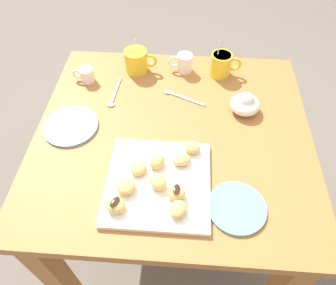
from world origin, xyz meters
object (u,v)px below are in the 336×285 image
object	(u,v)px
saucer_sky_left	(70,127)
beignet_2	(192,148)
beignet_4	(182,160)
beignet_5	(116,205)
beignet_6	(158,182)
beignet_7	(157,162)
beignet_3	(178,209)
dining_table	(173,156)
beignet_8	(138,168)
chocolate_sauce_pitcher	(87,74)
coffee_mug_yellow_right	(222,64)
beignet_0	(126,186)
pastry_plate_square	(158,183)
saucer_sky_right	(237,208)
cream_pitcher_white	(184,62)
beignet_1	(176,193)
coffee_mug_yellow_left	(137,60)
ice_cream_bowl	(245,104)

from	to	relation	value
saucer_sky_left	beignet_2	distance (m)	0.42
beignet_4	beignet_5	distance (m)	0.24
beignet_2	beignet_6	bearing A→B (deg)	-124.97
beignet_4	beignet_7	world-z (taller)	beignet_7
beignet_3	beignet_7	world-z (taller)	beignet_7
dining_table	beignet_8	xyz separation A→B (m)	(-0.09, -0.17, 0.16)
beignet_7	beignet_2	bearing A→B (deg)	31.42
chocolate_sauce_pitcher	beignet_3	size ratio (longest dim) A/B	1.68
coffee_mug_yellow_right	beignet_0	bearing A→B (deg)	-117.03
beignet_6	chocolate_sauce_pitcher	bearing A→B (deg)	124.34
beignet_5	coffee_mug_yellow_right	bearing A→B (deg)	63.86
pastry_plate_square	saucer_sky_right	distance (m)	0.23
cream_pitcher_white	beignet_7	bearing A→B (deg)	-97.37
beignet_1	beignet_3	world-z (taller)	beignet_1
coffee_mug_yellow_left	beignet_0	size ratio (longest dim) A/B	2.43
pastry_plate_square	beignet_7	bearing A→B (deg)	98.13
dining_table	coffee_mug_yellow_right	distance (m)	0.40
beignet_3	beignet_1	bearing A→B (deg)	98.62
beignet_3	pastry_plate_square	bearing A→B (deg)	123.78
cream_pitcher_white	beignet_1	world-z (taller)	cream_pitcher_white
beignet_1	beignet_5	world-z (taller)	beignet_1
ice_cream_bowl	saucer_sky_right	bearing A→B (deg)	-97.32
coffee_mug_yellow_left	beignet_5	bearing A→B (deg)	-87.66
saucer_sky_right	beignet_0	bearing A→B (deg)	174.59
pastry_plate_square	beignet_2	distance (m)	0.15
saucer_sky_right	ice_cream_bowl	bearing A→B (deg)	82.68
beignet_8	beignet_0	bearing A→B (deg)	-111.50
coffee_mug_yellow_left	chocolate_sauce_pitcher	world-z (taller)	coffee_mug_yellow_left
pastry_plate_square	saucer_sky_right	world-z (taller)	pastry_plate_square
pastry_plate_square	coffee_mug_yellow_left	bearing A→B (deg)	104.03
saucer_sky_right	beignet_2	world-z (taller)	beignet_2
pastry_plate_square	beignet_5	size ratio (longest dim) A/B	5.49
dining_table	beignet_6	size ratio (longest dim) A/B	16.45
chocolate_sauce_pitcher	beignet_5	world-z (taller)	chocolate_sauce_pitcher
pastry_plate_square	beignet_6	world-z (taller)	beignet_6
beignet_6	beignet_4	bearing A→B (deg)	53.46
beignet_2	beignet_6	distance (m)	0.16
ice_cream_bowl	chocolate_sauce_pitcher	xyz separation A→B (m)	(-0.59, 0.12, -0.00)
beignet_1	beignet_6	size ratio (longest dim) A/B	0.94
pastry_plate_square	beignet_1	size ratio (longest dim) A/B	5.71
coffee_mug_yellow_right	ice_cream_bowl	world-z (taller)	coffee_mug_yellow_right
cream_pitcher_white	beignet_2	distance (m)	0.42
pastry_plate_square	beignet_7	size ratio (longest dim) A/B	5.73
pastry_plate_square	saucer_sky_left	xyz separation A→B (m)	(-0.32, 0.20, -0.00)
coffee_mug_yellow_left	beignet_6	size ratio (longest dim) A/B	2.43
coffee_mug_yellow_left	beignet_8	size ratio (longest dim) A/B	2.55
cream_pitcher_white	saucer_sky_left	world-z (taller)	cream_pitcher_white
beignet_4	pastry_plate_square	bearing A→B (deg)	-132.04
beignet_0	dining_table	bearing A→B (deg)	63.80
beignet_0	beignet_6	xyz separation A→B (m)	(0.09, 0.02, 0.00)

